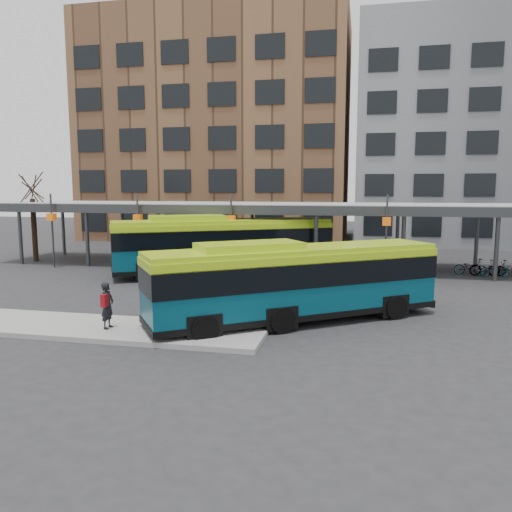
{
  "coord_description": "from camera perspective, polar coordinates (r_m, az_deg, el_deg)",
  "views": [
    {
      "loc": [
        4.64,
        -19.1,
        5.17
      ],
      "look_at": [
        -0.47,
        4.94,
        1.8
      ],
      "focal_mm": 35.0,
      "sensor_mm": 36.0,
      "label": 1
    }
  ],
  "objects": [
    {
      "name": "bus_front",
      "position": [
        19.19,
        4.46,
        -2.75
      ],
      "size": [
        10.88,
        8.63,
        3.19
      ],
      "rotation": [
        0.0,
        0.0,
        0.61
      ],
      "color": "#074154",
      "rests_on": "ground"
    },
    {
      "name": "bike_rack",
      "position": [
        32.44,
        25.76,
        -1.31
      ],
      "size": [
        4.84,
        1.44,
        1.02
      ],
      "color": "slate",
      "rests_on": "ground"
    },
    {
      "name": "tree",
      "position": [
        38.57,
        -24.03,
        3.06
      ],
      "size": [
        1.64,
        1.64,
        5.6
      ],
      "color": "black",
      "rests_on": "ground"
    },
    {
      "name": "ground",
      "position": [
        20.33,
        -1.61,
        -6.93
      ],
      "size": [
        120.0,
        120.0,
        0.0
      ],
      "primitive_type": "plane",
      "color": "#28282B",
      "rests_on": "ground"
    },
    {
      "name": "bus_rear",
      "position": [
        29.89,
        -3.85,
        1.44
      ],
      "size": [
        12.68,
        8.73,
        3.58
      ],
      "rotation": [
        0.0,
        0.0,
        0.51
      ],
      "color": "#074154",
      "rests_on": "ground"
    },
    {
      "name": "building_brick",
      "position": [
        53.48,
        -4.09,
        14.04
      ],
      "size": [
        26.0,
        14.0,
        22.0
      ],
      "primitive_type": "cube",
      "color": "brown",
      "rests_on": "ground"
    },
    {
      "name": "building_grey",
      "position": [
        52.57,
        25.04,
        12.36
      ],
      "size": [
        24.0,
        14.0,
        20.0
      ],
      "primitive_type": "cube",
      "color": "slate",
      "rests_on": "ground"
    },
    {
      "name": "pedestrian",
      "position": [
        18.59,
        -16.63,
        -5.4
      ],
      "size": [
        0.4,
        0.64,
        1.67
      ],
      "rotation": [
        0.0,
        0.0,
        1.57
      ],
      "color": "black",
      "rests_on": "boarding_island"
    },
    {
      "name": "canopy",
      "position": [
        32.34,
        3.65,
        5.55
      ],
      "size": [
        40.0,
        6.53,
        4.8
      ],
      "color": "#999B9E",
      "rests_on": "ground"
    },
    {
      "name": "boarding_island",
      "position": [
        19.69,
        -19.67,
        -7.6
      ],
      "size": [
        14.0,
        3.0,
        0.18
      ],
      "primitive_type": "cube",
      "color": "gray",
      "rests_on": "ground"
    }
  ]
}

